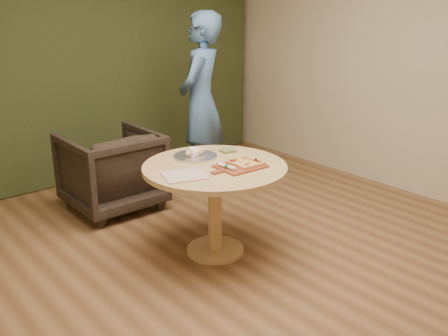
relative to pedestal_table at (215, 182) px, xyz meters
name	(u,v)px	position (x,y,z in m)	size (l,w,h in m)	color
room_shell	(262,92)	(-0.05, -0.55, 0.79)	(5.04, 6.04, 2.84)	brown
curtain	(73,56)	(-0.05, 2.35, 0.79)	(4.80, 0.14, 2.78)	#293216
pedestal_table	(215,182)	(0.00, 0.00, 0.00)	(1.13, 1.13, 0.75)	tan
pizza_paddle	(239,167)	(0.11, -0.17, 0.15)	(0.45, 0.29, 0.01)	brown
flatbread_pizza	(246,162)	(0.18, -0.17, 0.17)	(0.23, 0.23, 0.04)	#E7B45A
cutlery_roll	(227,166)	(0.00, -0.16, 0.17)	(0.05, 0.20, 0.03)	white
newspaper	(185,176)	(-0.33, -0.06, 0.15)	(0.30, 0.25, 0.01)	white
serving_tray	(195,156)	(0.01, 0.27, 0.15)	(0.36, 0.36, 0.02)	silver
bread_roll	(194,152)	(0.00, 0.27, 0.18)	(0.19, 0.09, 0.09)	#E3BA8A
green_packet	(228,151)	(0.31, 0.20, 0.15)	(0.12, 0.10, 0.02)	#4D5E2A
armchair	(111,167)	(-0.20, 1.37, -0.18)	(0.83, 0.78, 0.86)	black
person_standing	(201,103)	(0.85, 1.28, 0.33)	(0.68, 0.45, 1.87)	#456B98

